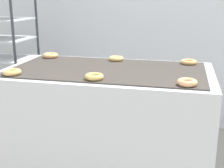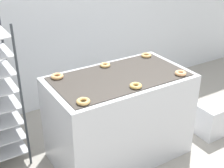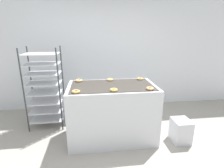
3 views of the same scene
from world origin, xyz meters
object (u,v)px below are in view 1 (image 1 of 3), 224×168
Objects in this scene: donut_near_right at (187,82)px; donut_far_right at (189,62)px; donut_far_left at (50,55)px; donut_far_center at (116,59)px; fryer_machine at (107,133)px; baking_rack_cart at (0,67)px; donut_near_center at (94,77)px; donut_near_left at (12,72)px.

donut_near_right reaches higher than donut_far_right.
donut_far_left is 1.12× the size of donut_far_center.
donut_far_left is at bearing 151.84° from donut_near_right.
baking_rack_cart reaches higher than fryer_machine.
donut_far_left is 1.05× the size of donut_far_right.
baking_rack_cart is at bearing 170.86° from donut_far_right.
baking_rack_cart reaches higher than donut_far_left.
baking_rack_cart is 13.40× the size of donut_near_right.
donut_near_center is (1.23, -0.88, 0.20)m from baking_rack_cart.
donut_near_right is 1.26m from donut_far_left.
donut_near_center is 1.00× the size of donut_near_right.
donut_far_left is at bearing 89.27° from donut_near_left.
donut_far_left is at bearing 133.18° from donut_near_center.
baking_rack_cart is at bearing 127.04° from donut_near_left.
donut_near_right is at bearing -0.75° from donut_near_center.
baking_rack_cart is 12.95× the size of donut_far_right.
fryer_machine is 12.19× the size of donut_near_left.
donut_far_left is (0.01, 0.60, 0.00)m from donut_near_left.
donut_near_left is 1.06× the size of donut_far_center.
donut_near_center is (0.56, 0.01, 0.00)m from donut_near_left.
donut_near_left is 0.56m from donut_near_center.
donut_far_center is 0.56m from donut_far_right.
donut_near_center is at bearing -35.58° from baking_rack_cart.
donut_near_center is 1.03× the size of donut_far_center.
donut_near_center is 0.81m from donut_far_left.
donut_near_center is at bearing -134.14° from donut_far_right.
donut_far_left reaches higher than donut_far_center.
donut_far_left is 0.56m from donut_far_center.
fryer_machine is at bearing -25.27° from baking_rack_cart.
baking_rack_cart is 1.83m from donut_far_right.
donut_far_center is at bearing 46.45° from donut_near_left.
donut_near_right is (1.79, -0.89, 0.20)m from baking_rack_cart.
baking_rack_cart is at bearing 156.72° from donut_far_left.
fryer_machine is at bearing -152.31° from donut_far_right.
donut_near_left is at bearing -52.96° from baking_rack_cart.
donut_far_right is (1.80, -0.29, 0.20)m from baking_rack_cart.
donut_far_right is (0.01, 0.60, -0.00)m from donut_near_right.
baking_rack_cart is 1.13m from donut_near_left.
donut_near_left is at bearing -179.12° from donut_near_center.
donut_far_left is at bearing -179.81° from donut_far_center.
fryer_machine is 0.81m from donut_far_left.
donut_near_left is at bearing -152.13° from donut_far_right.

